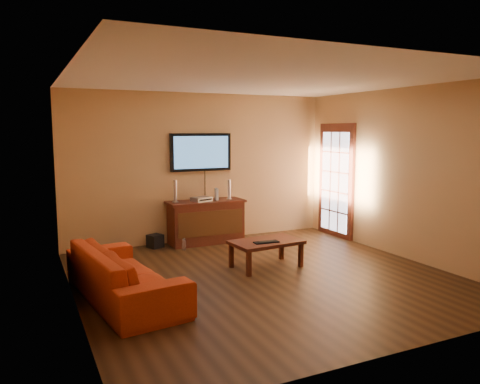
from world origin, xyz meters
TOP-DOWN VIEW (x-y plane):
  - ground_plane at (0.00, 0.00)m, footprint 5.00×5.00m
  - room_walls at (0.00, 0.62)m, footprint 5.00×5.00m
  - french_door at (2.46, 1.70)m, footprint 0.07×1.02m
  - media_console at (-0.01, 2.23)m, footprint 1.40×0.53m
  - television at (-0.01, 2.45)m, footprint 1.16×0.08m
  - coffee_table at (0.24, 0.41)m, footprint 1.08×0.71m
  - sofa at (-1.94, -0.02)m, footprint 0.92×2.23m
  - speaker_left at (-0.57, 2.26)m, footprint 0.11×0.11m
  - speaker_right at (0.45, 2.22)m, footprint 0.10×0.10m
  - av_receiver at (-0.11, 2.19)m, footprint 0.39×0.33m
  - game_console at (0.20, 2.23)m, footprint 0.07×0.16m
  - subwoofer at (-0.94, 2.28)m, footprint 0.30×0.30m
  - bottle at (-0.54, 1.91)m, footprint 0.07×0.07m
  - keyboard at (0.18, 0.29)m, footprint 0.38×0.16m

SIDE VIEW (x-z plane):
  - ground_plane at x=0.00m, z-range 0.00..0.00m
  - bottle at x=-0.54m, z-range -0.01..0.20m
  - subwoofer at x=-0.94m, z-range 0.00..0.23m
  - coffee_table at x=0.24m, z-range 0.15..0.56m
  - media_console at x=-0.01m, z-range 0.00..0.78m
  - keyboard at x=0.18m, z-range 0.40..0.43m
  - sofa at x=-1.94m, z-range 0.00..0.84m
  - av_receiver at x=-0.11m, z-range 0.78..0.85m
  - game_console at x=0.20m, z-range 0.78..0.99m
  - speaker_right at x=0.45m, z-range 0.76..1.12m
  - speaker_left at x=-0.57m, z-range 0.76..1.15m
  - french_door at x=2.46m, z-range -0.06..2.16m
  - television at x=-0.01m, z-range 1.29..1.98m
  - room_walls at x=0.00m, z-range -0.81..4.19m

